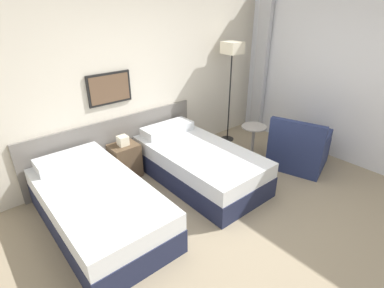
{
  "coord_description": "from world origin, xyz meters",
  "views": [
    {
      "loc": [
        -2.28,
        -1.77,
        2.44
      ],
      "look_at": [
        0.08,
        1.02,
        0.66
      ],
      "focal_mm": 28.0,
      "sensor_mm": 36.0,
      "label": 1
    }
  ],
  "objects": [
    {
      "name": "ground_plane",
      "position": [
        0.0,
        0.0,
        0.0
      ],
      "size": [
        16.0,
        16.0,
        0.0
      ],
      "primitive_type": "plane",
      "color": "gray"
    },
    {
      "name": "side_table",
      "position": [
        1.37,
        0.99,
        0.41
      ],
      "size": [
        0.4,
        0.4,
        0.59
      ],
      "color": "gray",
      "rests_on": "ground_plane"
    },
    {
      "name": "wall_window",
      "position": [
        2.53,
        -0.08,
        1.34
      ],
      "size": [
        0.21,
        4.62,
        2.7
      ],
      "color": "white",
      "rests_on": "ground_plane"
    },
    {
      "name": "nightstand",
      "position": [
        -0.52,
        1.87,
        0.27
      ],
      "size": [
        0.4,
        0.34,
        0.66
      ],
      "color": "brown",
      "rests_on": "ground_plane"
    },
    {
      "name": "wall_headboard",
      "position": [
        -0.03,
        2.14,
        1.3
      ],
      "size": [
        10.0,
        0.1,
        2.7
      ],
      "color": "beige",
      "rests_on": "ground_plane"
    },
    {
      "name": "bed_near_window",
      "position": [
        0.26,
        1.1,
        0.27
      ],
      "size": [
        1.04,
        1.99,
        0.64
      ],
      "color": "#1E233D",
      "rests_on": "ground_plane"
    },
    {
      "name": "floor_lamp",
      "position": [
        1.62,
        1.79,
        1.57
      ],
      "size": [
        0.3,
        0.3,
        1.8
      ],
      "color": "black",
      "rests_on": "ground_plane"
    },
    {
      "name": "armchair",
      "position": [
        1.76,
        0.38,
        0.27
      ],
      "size": [
        1.02,
        1.01,
        0.85
      ],
      "rotation": [
        0.0,
        0.0,
        1.88
      ],
      "color": "navy",
      "rests_on": "ground_plane"
    },
    {
      "name": "bed_near_door",
      "position": [
        -1.3,
        1.1,
        0.27
      ],
      "size": [
        1.04,
        1.99,
        0.64
      ],
      "color": "#1E233D",
      "rests_on": "ground_plane"
    }
  ]
}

